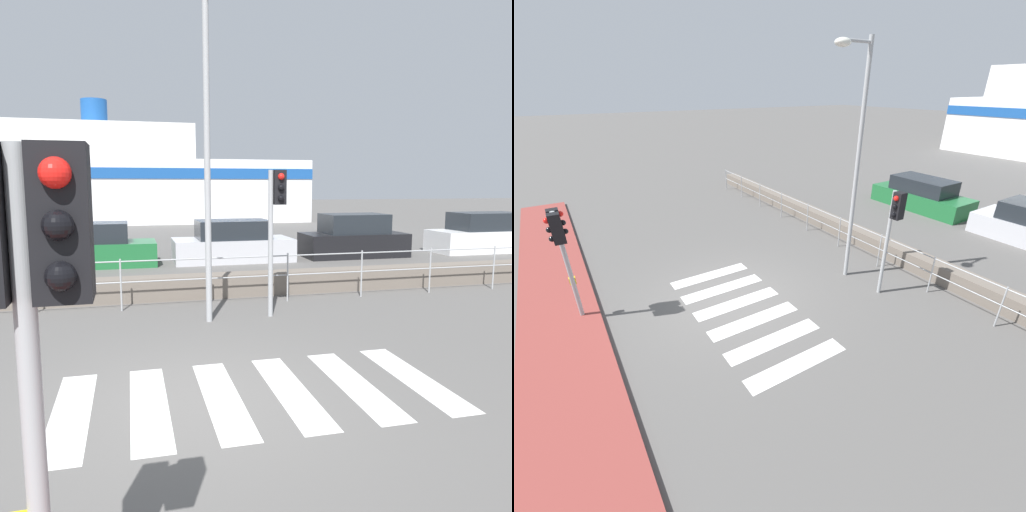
% 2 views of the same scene
% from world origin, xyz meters
% --- Properties ---
extents(ground_plane, '(160.00, 160.00, 0.00)m').
position_xyz_m(ground_plane, '(0.00, 0.00, 0.00)').
color(ground_plane, '#565451').
extents(sidewalk_brick, '(24.00, 1.80, 0.12)m').
position_xyz_m(sidewalk_brick, '(0.00, -4.10, 0.06)').
color(sidewalk_brick, brown).
rests_on(sidewalk_brick, ground_plane).
extents(crosswalk, '(4.95, 2.40, 0.01)m').
position_xyz_m(crosswalk, '(0.80, 0.00, 0.00)').
color(crosswalk, silver).
rests_on(crosswalk, ground_plane).
extents(seawall, '(22.62, 0.55, 0.55)m').
position_xyz_m(seawall, '(0.00, 5.72, 0.27)').
color(seawall, '#6B6056').
rests_on(seawall, ground_plane).
extents(harbor_fence, '(20.40, 0.04, 1.12)m').
position_xyz_m(harbor_fence, '(-0.00, 4.84, 0.74)').
color(harbor_fence, '#9EA0A3').
rests_on(harbor_fence, ground_plane).
extents(traffic_light_near, '(0.58, 0.41, 2.84)m').
position_xyz_m(traffic_light_near, '(-1.16, -3.60, 2.22)').
color(traffic_light_near, '#9EA0A3').
rests_on(traffic_light_near, ground_plane).
extents(traffic_light_far, '(0.34, 0.32, 2.96)m').
position_xyz_m(traffic_light_far, '(2.13, 3.65, 2.17)').
color(traffic_light_far, '#9EA0A3').
rests_on(traffic_light_far, ground_plane).
extents(streetlamp, '(0.32, 1.15, 6.34)m').
position_xyz_m(streetlamp, '(0.76, 3.39, 3.91)').
color(streetlamp, '#9EA0A3').
rests_on(streetlamp, ground_plane).
extents(parked_car_green, '(4.54, 1.74, 1.43)m').
position_xyz_m(parked_car_green, '(-2.14, 11.22, 0.61)').
color(parked_car_green, '#1E6633').
rests_on(parked_car_green, ground_plane).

